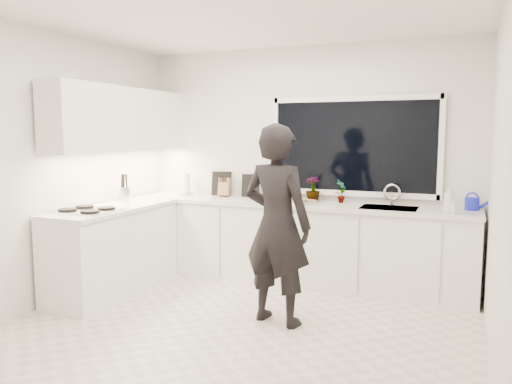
% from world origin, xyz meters
% --- Properties ---
extents(floor, '(4.00, 3.50, 0.02)m').
position_xyz_m(floor, '(0.00, 0.00, -0.01)').
color(floor, beige).
rests_on(floor, ground).
extents(wall_back, '(4.00, 0.02, 2.70)m').
position_xyz_m(wall_back, '(0.00, 1.76, 1.35)').
color(wall_back, white).
rests_on(wall_back, ground).
extents(wall_left, '(0.02, 3.50, 2.70)m').
position_xyz_m(wall_left, '(-2.01, 0.00, 1.35)').
color(wall_left, white).
rests_on(wall_left, ground).
extents(wall_right, '(0.02, 3.50, 2.70)m').
position_xyz_m(wall_right, '(2.01, 0.00, 1.35)').
color(wall_right, white).
rests_on(wall_right, ground).
extents(ceiling, '(4.00, 3.50, 0.02)m').
position_xyz_m(ceiling, '(0.00, 0.00, 2.71)').
color(ceiling, white).
rests_on(ceiling, wall_back).
extents(window, '(1.80, 0.02, 1.00)m').
position_xyz_m(window, '(0.60, 1.73, 1.55)').
color(window, black).
rests_on(window, wall_back).
extents(base_cabinets_back, '(3.92, 0.58, 0.88)m').
position_xyz_m(base_cabinets_back, '(0.00, 1.45, 0.44)').
color(base_cabinets_back, white).
rests_on(base_cabinets_back, floor).
extents(base_cabinets_left, '(0.58, 1.60, 0.88)m').
position_xyz_m(base_cabinets_left, '(-1.67, 0.35, 0.44)').
color(base_cabinets_left, white).
rests_on(base_cabinets_left, floor).
extents(countertop_back, '(3.94, 0.62, 0.04)m').
position_xyz_m(countertop_back, '(0.00, 1.44, 0.90)').
color(countertop_back, silver).
rests_on(countertop_back, base_cabinets_back).
extents(countertop_left, '(0.62, 1.60, 0.04)m').
position_xyz_m(countertop_left, '(-1.67, 0.35, 0.90)').
color(countertop_left, silver).
rests_on(countertop_left, base_cabinets_left).
extents(upper_cabinets, '(0.34, 2.10, 0.70)m').
position_xyz_m(upper_cabinets, '(-1.79, 0.70, 1.85)').
color(upper_cabinets, white).
rests_on(upper_cabinets, wall_left).
extents(sink, '(0.58, 0.42, 0.14)m').
position_xyz_m(sink, '(1.05, 1.45, 0.87)').
color(sink, silver).
rests_on(sink, countertop_back).
extents(faucet, '(0.03, 0.03, 0.22)m').
position_xyz_m(faucet, '(1.05, 1.65, 1.03)').
color(faucet, silver).
rests_on(faucet, countertop_back).
extents(stovetop, '(0.56, 0.48, 0.03)m').
position_xyz_m(stovetop, '(-1.69, -0.00, 0.94)').
color(stovetop, black).
rests_on(stovetop, countertop_left).
extents(person, '(0.72, 0.54, 1.78)m').
position_xyz_m(person, '(0.26, 0.20, 0.89)').
color(person, black).
rests_on(person, floor).
extents(pizza_tray, '(0.50, 0.45, 0.03)m').
position_xyz_m(pizza_tray, '(0.03, 1.42, 0.94)').
color(pizza_tray, silver).
rests_on(pizza_tray, countertop_back).
extents(pizza, '(0.45, 0.40, 0.01)m').
position_xyz_m(pizza, '(0.03, 1.42, 0.95)').
color(pizza, red).
rests_on(pizza, pizza_tray).
extents(watering_can, '(0.15, 0.15, 0.13)m').
position_xyz_m(watering_can, '(1.85, 1.61, 0.98)').
color(watering_can, '#161FD2').
rests_on(watering_can, countertop_back).
extents(paper_towel_roll, '(0.12, 0.12, 0.26)m').
position_xyz_m(paper_towel_roll, '(-1.48, 1.55, 1.05)').
color(paper_towel_roll, white).
rests_on(paper_towel_roll, countertop_back).
extents(knife_block, '(0.14, 0.12, 0.22)m').
position_xyz_m(knife_block, '(-0.96, 1.59, 1.03)').
color(knife_block, '#8A5F40').
rests_on(knife_block, countertop_back).
extents(utensil_crock, '(0.17, 0.17, 0.16)m').
position_xyz_m(utensil_crock, '(-1.85, 0.80, 1.00)').
color(utensil_crock, '#B3B3B7').
rests_on(utensil_crock, countertop_left).
extents(picture_frame_large, '(0.22, 0.07, 0.28)m').
position_xyz_m(picture_frame_large, '(-0.65, 1.69, 1.06)').
color(picture_frame_large, black).
rests_on(picture_frame_large, countertop_back).
extents(picture_frame_small, '(0.25, 0.06, 0.30)m').
position_xyz_m(picture_frame_small, '(-1.05, 1.69, 1.07)').
color(picture_frame_small, black).
rests_on(picture_frame_small, countertop_back).
extents(herb_plants, '(0.83, 0.22, 0.32)m').
position_xyz_m(herb_plants, '(0.09, 1.61, 1.07)').
color(herb_plants, '#26662D').
rests_on(herb_plants, countertop_back).
extents(soap_bottles, '(0.17, 0.13, 0.28)m').
position_xyz_m(soap_bottles, '(1.66, 1.30, 1.05)').
color(soap_bottles, '#D8BF66').
rests_on(soap_bottles, countertop_back).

